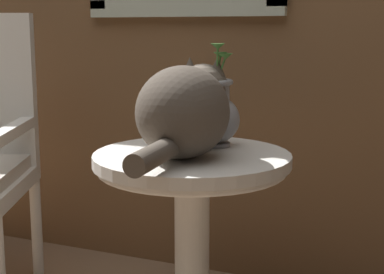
% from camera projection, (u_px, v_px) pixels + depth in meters
% --- Properties ---
extents(wicker_side_table, '(0.60, 0.60, 0.64)m').
position_uv_depth(wicker_side_table, '(192.00, 217.00, 1.80)').
color(wicker_side_table, silver).
rests_on(wicker_side_table, ground_plane).
extents(cat, '(0.29, 0.63, 0.28)m').
position_uv_depth(cat, '(186.00, 109.00, 1.70)').
color(cat, brown).
rests_on(cat, wicker_side_table).
extents(pewter_vase_with_ivy, '(0.15, 0.15, 0.32)m').
position_uv_depth(pewter_vase_with_ivy, '(217.00, 114.00, 1.86)').
color(pewter_vase_with_ivy, '#99999E').
rests_on(pewter_vase_with_ivy, wicker_side_table).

